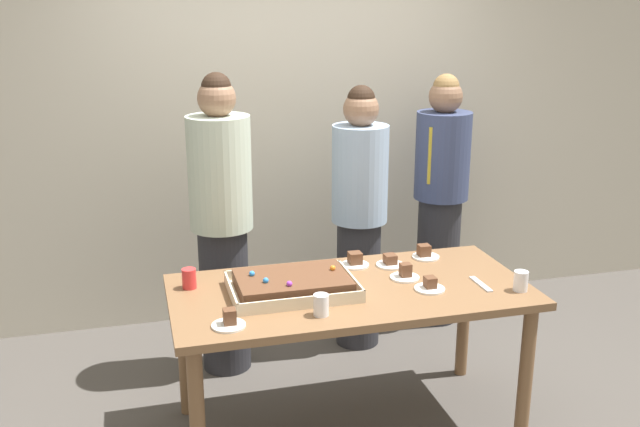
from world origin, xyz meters
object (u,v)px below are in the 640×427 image
(drink_cup_middle, at_px, (189,279))
(person_green_shirt_behind, at_px, (222,222))
(plated_slice_near_left, at_px, (355,261))
(plated_slice_far_left, at_px, (390,262))
(plated_slice_center_front, at_px, (229,321))
(drink_cup_nearest, at_px, (321,305))
(party_table, at_px, (350,306))
(plated_slice_far_right, at_px, (405,274))
(plated_slice_center_back, at_px, (430,286))
(person_serving_front, at_px, (359,215))
(person_striped_tie_right, at_px, (441,198))
(cake_server_utensil, at_px, (481,284))
(drink_cup_far_end, at_px, (521,281))
(sheet_cake, at_px, (292,285))
(plated_slice_near_right, at_px, (425,253))

(drink_cup_middle, relative_size, person_green_shirt_behind, 0.06)
(plated_slice_near_left, bearing_deg, plated_slice_far_left, -15.16)
(plated_slice_center_front, xyz_separation_m, drink_cup_nearest, (0.42, 0.01, 0.03))
(plated_slice_near_left, height_order, drink_cup_nearest, drink_cup_nearest)
(party_table, relative_size, drink_cup_middle, 17.69)
(plated_slice_far_right, relative_size, plated_slice_center_back, 1.00)
(drink_cup_nearest, relative_size, person_green_shirt_behind, 0.06)
(person_serving_front, xyz_separation_m, person_green_shirt_behind, (-0.86, -0.10, 0.05))
(drink_cup_nearest, xyz_separation_m, person_striped_tie_right, (1.19, 1.36, 0.05))
(plated_slice_far_left, relative_size, person_striped_tie_right, 0.09)
(cake_server_utensil, bearing_deg, drink_cup_far_end, -37.30)
(drink_cup_far_end, distance_m, person_serving_front, 1.23)
(plated_slice_center_back, bearing_deg, plated_slice_center_front, -171.24)
(drink_cup_middle, bearing_deg, person_serving_front, 32.18)
(sheet_cake, relative_size, plated_slice_center_front, 4.05)
(party_table, xyz_separation_m, person_striped_tie_right, (0.97, 1.10, 0.20))
(drink_cup_nearest, bearing_deg, person_serving_front, 64.43)
(plated_slice_center_back, bearing_deg, drink_cup_middle, 164.09)
(person_serving_front, height_order, person_striped_tie_right, person_striped_tie_right)
(drink_cup_far_end, height_order, person_green_shirt_behind, person_green_shirt_behind)
(drink_cup_middle, bearing_deg, cake_server_utensil, -13.41)
(drink_cup_nearest, height_order, cake_server_utensil, drink_cup_nearest)
(plated_slice_far_right, xyz_separation_m, drink_cup_far_end, (0.49, -0.30, 0.03))
(plated_slice_center_front, distance_m, drink_cup_nearest, 0.42)
(plated_slice_center_front, xyz_separation_m, drink_cup_far_end, (1.43, 0.03, 0.03))
(drink_cup_far_end, xyz_separation_m, person_serving_front, (-0.46, 1.15, 0.04))
(plated_slice_far_right, xyz_separation_m, plated_slice_center_back, (0.06, -0.17, -0.00))
(drink_cup_nearest, bearing_deg, plated_slice_center_back, 14.21)
(person_serving_front, bearing_deg, drink_cup_nearest, 9.84)
(sheet_cake, xyz_separation_m, drink_cup_far_end, (1.08, -0.27, 0.01))
(person_green_shirt_behind, bearing_deg, cake_server_utensil, 34.60)
(person_green_shirt_behind, bearing_deg, plated_slice_center_front, -22.99)
(person_striped_tie_right, bearing_deg, party_table, 8.00)
(plated_slice_near_left, bearing_deg, sheet_cake, -146.12)
(plated_slice_far_right, bearing_deg, drink_cup_middle, 171.85)
(drink_cup_nearest, bearing_deg, plated_slice_center_front, -179.26)
(sheet_cake, relative_size, cake_server_utensil, 3.04)
(drink_cup_far_end, bearing_deg, person_striped_tie_right, 82.55)
(plated_slice_near_right, relative_size, person_striped_tie_right, 0.09)
(plated_slice_near_right, distance_m, person_striped_tie_right, 0.90)
(person_serving_front, bearing_deg, drink_cup_far_end, 57.09)
(plated_slice_center_front, distance_m, person_green_shirt_behind, 1.08)
(drink_cup_nearest, xyz_separation_m, cake_server_utensil, (0.86, 0.14, -0.05))
(plated_slice_far_right, height_order, person_green_shirt_behind, person_green_shirt_behind)
(person_serving_front, bearing_deg, party_table, 14.90)
(plated_slice_far_left, bearing_deg, sheet_cake, -159.17)
(party_table, bearing_deg, person_green_shirt_behind, 123.37)
(party_table, bearing_deg, drink_cup_nearest, -129.64)
(cake_server_utensil, bearing_deg, drink_cup_nearest, -170.86)
(sheet_cake, bearing_deg, party_table, -4.03)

